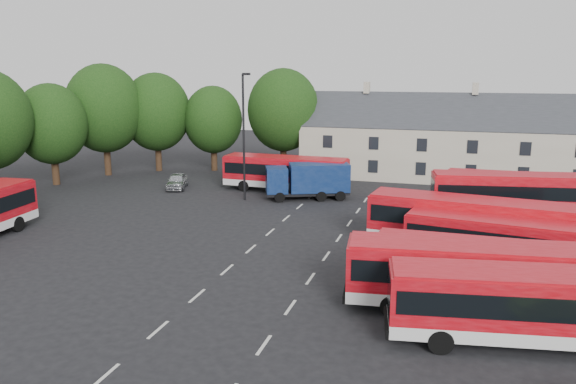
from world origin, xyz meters
name	(u,v)px	position (x,y,z in m)	size (l,w,h in m)	color
ground	(240,259)	(0.00, 0.00, 0.00)	(140.00, 140.00, 0.00)	black
lane_markings	(288,252)	(2.50, 2.00, 0.01)	(5.15, 33.80, 0.01)	beige
treeline	(117,117)	(-20.74, 19.36, 6.68)	(29.92, 32.59, 12.01)	black
terrace_houses	(472,144)	(14.00, 30.00, 3.86)	(35.70, 7.13, 10.06)	beige
bus_row_a	(531,302)	(15.64, -6.90, 1.97)	(11.87, 4.38, 3.28)	silver
bus_row_b	(475,272)	(13.51, -4.05, 2.03)	(12.21, 4.07, 3.39)	silver
bus_row_c	(476,263)	(13.65, -1.74, 1.72)	(10.18, 2.50, 2.87)	silver
bus_row_d	(499,239)	(15.04, 2.65, 1.80)	(10.84, 4.09, 2.99)	silver
bus_row_e	(468,220)	(13.33, 5.40, 2.09)	(12.55, 4.41, 3.47)	silver
bus_dd_south	(511,201)	(16.25, 9.99, 2.50)	(10.94, 4.04, 4.39)	silver
bus_dd_north	(516,197)	(16.81, 12.34, 2.29)	(9.84, 2.46, 4.02)	silver
bus_north	(285,171)	(-2.87, 19.37, 2.00)	(11.88, 3.15, 3.33)	silver
box_truck	(309,179)	(0.04, 16.88, 1.80)	(7.65, 4.91, 3.21)	black
silver_car	(177,181)	(-13.43, 17.76, 0.74)	(1.74, 4.32, 1.47)	#B4B7BC
lamppost	(244,134)	(-5.31, 14.96, 5.91)	(0.76, 0.28, 11.08)	black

